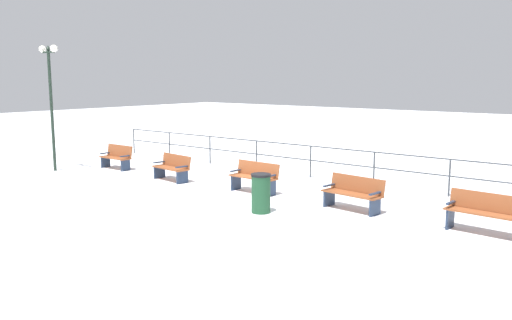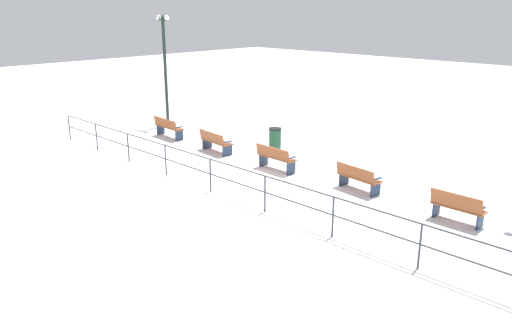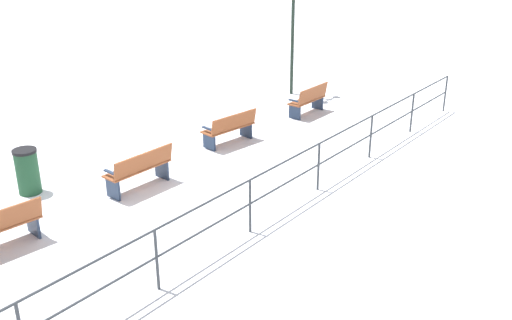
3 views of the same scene
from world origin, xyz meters
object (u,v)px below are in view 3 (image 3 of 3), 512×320
(bench_second, at_px, (230,128))
(trash_bin, at_px, (27,171))
(bench_third, at_px, (140,169))
(bench_nearest, at_px, (309,100))

(bench_second, relative_size, trash_bin, 1.55)
(bench_third, bearing_deg, bench_second, -83.94)
(bench_second, xyz_separation_m, bench_third, (-0.25, 3.24, 0.04))
(bench_nearest, height_order, bench_second, bench_nearest)
(bench_nearest, xyz_separation_m, bench_third, (0.00, 6.51, 0.02))
(bench_second, height_order, trash_bin, trash_bin)
(bench_third, height_order, trash_bin, trash_bin)
(bench_third, distance_m, trash_bin, 2.33)
(bench_nearest, relative_size, trash_bin, 1.42)
(bench_nearest, bearing_deg, bench_second, 85.99)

